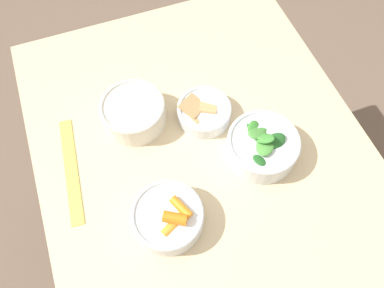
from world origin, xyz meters
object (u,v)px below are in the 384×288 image
at_px(bowl_beans_hotdog, 134,113).
at_px(bowl_cookies, 204,111).
at_px(bowl_greens, 262,146).
at_px(ruler, 71,169).
at_px(bowl_carrots, 168,217).

xyz_separation_m(bowl_beans_hotdog, bowl_cookies, (-0.05, -0.16, -0.01)).
relative_size(bowl_greens, ruler, 0.61).
bearing_deg(bowl_carrots, bowl_greens, -72.11).
bearing_deg(bowl_cookies, bowl_greens, -147.74).
height_order(bowl_greens, bowl_beans_hotdog, bowl_greens).
bearing_deg(ruler, bowl_cookies, -85.05).
distance_m(bowl_greens, ruler, 0.44).
xyz_separation_m(bowl_greens, bowl_cookies, (0.14, 0.09, -0.01)).
relative_size(bowl_cookies, ruler, 0.49).
bearing_deg(bowl_beans_hotdog, ruler, 114.15).
bearing_deg(ruler, bowl_carrots, -138.23).
bearing_deg(ruler, bowl_beans_hotdog, -65.85).
xyz_separation_m(bowl_carrots, bowl_beans_hotdog, (0.27, -0.00, 0.00)).
height_order(bowl_greens, bowl_cookies, bowl_greens).
height_order(bowl_carrots, bowl_greens, bowl_greens).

